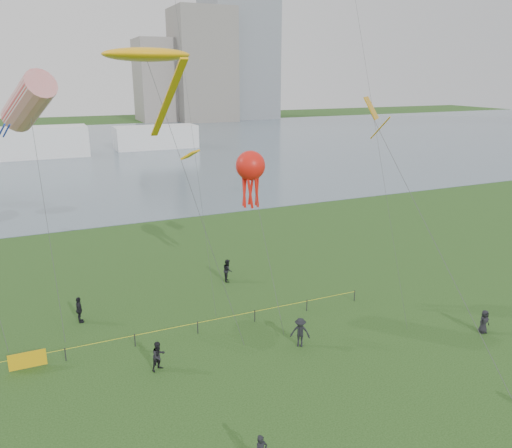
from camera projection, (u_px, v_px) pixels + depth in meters
name	position (u px, v px, depth m)	size (l,w,h in m)	color
lake	(91.00, 151.00, 109.04)	(400.00, 120.00, 0.08)	slate
building_mid	(203.00, 66.00, 175.65)	(20.00, 20.00, 38.00)	slate
building_low	(160.00, 80.00, 176.97)	(16.00, 18.00, 28.00)	gray
pavilion_left	(30.00, 143.00, 99.18)	(22.00, 8.00, 6.00)	white
pavilion_right	(156.00, 137.00, 111.95)	(18.00, 7.00, 5.00)	white
fence	(99.00, 346.00, 29.61)	(24.07, 0.07, 1.05)	black
spectator_a	(159.00, 356.00, 27.93)	(0.85, 0.66, 1.74)	black
spectator_b	(300.00, 332.00, 30.36)	(1.21, 0.69, 1.87)	black
spectator_c	(79.00, 310.00, 33.30)	(1.07, 0.45, 1.83)	black
spectator_d	(484.00, 322.00, 32.00)	(0.76, 0.50, 1.56)	black
spectator_g	(228.00, 270.00, 40.05)	(0.89, 0.69, 1.83)	black
kite_stingray	(147.00, 56.00, 27.88)	(6.57, 10.03, 17.46)	#3F3F42
kite_windsock	(28.00, 102.00, 30.77)	(4.35, 7.22, 16.37)	#3F3F42
kite_octopus	(250.00, 167.00, 34.15)	(2.04, 6.79, 11.04)	#3F3F42
kite_delta	(379.00, 124.00, 26.89)	(1.48, 15.27, 14.84)	#3F3F42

